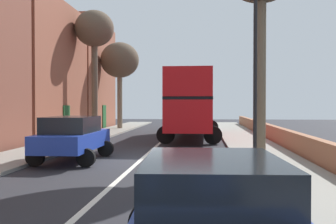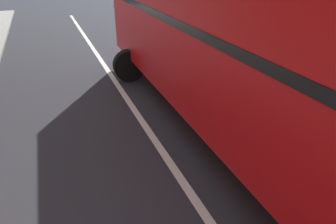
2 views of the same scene
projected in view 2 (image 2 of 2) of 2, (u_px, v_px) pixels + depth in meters
name	position (u px, v px, depth m)	size (l,w,h in m)	color
double_decker_bus	(235.00, 26.00, 6.09)	(3.66, 11.31, 4.06)	red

